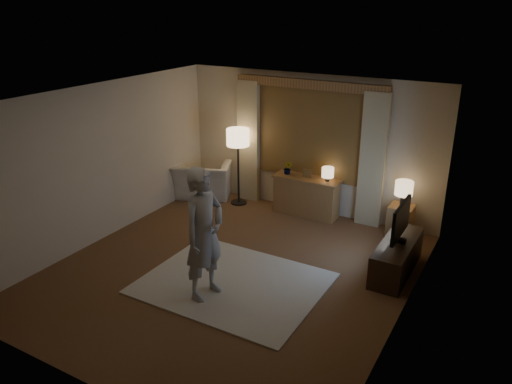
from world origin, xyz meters
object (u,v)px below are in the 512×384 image
Objects in this scene: armchair at (204,179)px; person at (204,234)px; sideboard at (306,197)px; side_table at (400,221)px; tv_stand at (397,257)px.

armchair is 3.82m from person.
person reaches higher than sideboard.
sideboard is 2.14× the size of side_table.
sideboard is 1.06× the size of armchair.
tv_stand is at bearing 142.12° from armchair.
side_table is (1.78, -0.05, -0.07)m from sideboard.
sideboard is 1.78m from side_table.
armchair reaches higher than tv_stand.
sideboard is at bearing 178.39° from side_table.
person is (-0.04, -3.22, 0.59)m from sideboard.
armchair is 0.61× the size of person.
tv_stand is at bearing -77.61° from side_table.
armchair is at bearing 42.97° from person.
side_table is at bearing 102.39° from tv_stand.
armchair is 4.03m from side_table.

